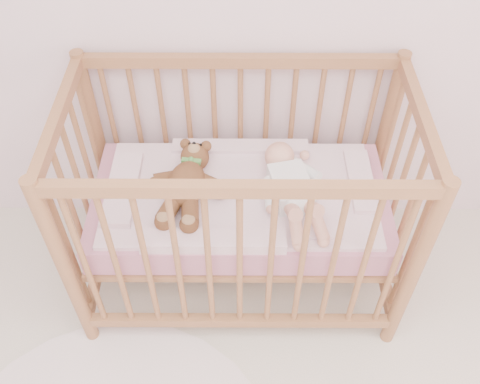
# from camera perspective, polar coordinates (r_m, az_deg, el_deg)

# --- Properties ---
(crib) EXTENTS (1.36, 0.76, 1.00)m
(crib) POSITION_cam_1_polar(r_m,az_deg,el_deg) (2.24, 0.01, -1.13)
(crib) COLOR #996140
(crib) RESTS_ON floor
(mattress) EXTENTS (1.22, 0.62, 0.13)m
(mattress) POSITION_cam_1_polar(r_m,az_deg,el_deg) (2.25, 0.01, -1.39)
(mattress) COLOR pink
(mattress) RESTS_ON crib
(blanket) EXTENTS (1.10, 0.58, 0.06)m
(blanket) POSITION_cam_1_polar(r_m,az_deg,el_deg) (2.19, 0.01, -0.10)
(blanket) COLOR #EAA1B4
(blanket) RESTS_ON mattress
(baby) EXTENTS (0.39, 0.61, 0.13)m
(baby) POSITION_cam_1_polar(r_m,az_deg,el_deg) (2.13, 5.44, 0.85)
(baby) COLOR white
(baby) RESTS_ON blanket
(teddy_bear) EXTENTS (0.40, 0.52, 0.13)m
(teddy_bear) POSITION_cam_1_polar(r_m,az_deg,el_deg) (2.13, -5.76, 1.07)
(teddy_bear) COLOR brown
(teddy_bear) RESTS_ON blanket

